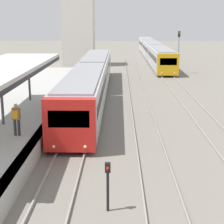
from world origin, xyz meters
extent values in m
cube|color=black|center=(-2.14, 13.80, 3.92)|extent=(0.08, 16.31, 0.24)
cylinder|color=#47474C|center=(-4.10, 13.80, 2.50)|extent=(0.16, 0.16, 3.09)
cylinder|color=#47474C|center=(-4.10, 20.32, 2.50)|extent=(0.16, 0.16, 3.09)
cylinder|color=#2D2D33|center=(-2.84, 11.69, 1.38)|extent=(0.14, 0.14, 0.85)
cylinder|color=#2D2D33|center=(-2.64, 11.69, 1.38)|extent=(0.14, 0.14, 0.85)
cube|color=olive|center=(-2.74, 11.69, 2.10)|extent=(0.40, 0.22, 0.60)
sphere|color=tan|center=(-2.74, 11.69, 2.51)|extent=(0.22, 0.22, 0.22)
cube|color=orange|center=(-2.74, 11.49, 2.12)|extent=(0.30, 0.18, 0.40)
cube|color=red|center=(0.00, 11.43, 1.62)|extent=(2.62, 0.70, 2.69)
cube|color=black|center=(0.00, 11.10, 1.99)|extent=(2.05, 0.04, 0.86)
sphere|color=#EFEACC|center=(-0.79, 11.09, 0.57)|extent=(0.16, 0.16, 0.16)
sphere|color=#EFEACC|center=(0.79, 11.09, 0.57)|extent=(0.16, 0.16, 0.16)
cube|color=#B7B7BC|center=(0.00, 19.13, 1.62)|extent=(2.62, 14.70, 2.69)
cube|color=gray|center=(0.00, 19.13, 3.02)|extent=(2.31, 14.41, 0.12)
cube|color=black|center=(0.00, 19.13, 1.91)|extent=(2.64, 13.53, 0.70)
cylinder|color=black|center=(-1.11, 14.36, 0.35)|extent=(0.12, 0.70, 0.70)
cylinder|color=black|center=(1.11, 14.36, 0.35)|extent=(0.12, 0.70, 0.70)
cylinder|color=black|center=(-1.11, 23.91, 0.35)|extent=(0.12, 0.70, 0.70)
cylinder|color=black|center=(1.11, 23.91, 0.35)|extent=(0.12, 0.70, 0.70)
cube|color=#B7B7BC|center=(0.00, 34.19, 1.62)|extent=(2.62, 14.70, 2.69)
cube|color=gray|center=(0.00, 34.19, 3.02)|extent=(2.31, 14.41, 0.12)
cube|color=black|center=(0.00, 34.19, 1.91)|extent=(2.64, 13.53, 0.70)
cylinder|color=black|center=(-1.11, 29.41, 0.35)|extent=(0.12, 0.70, 0.70)
cylinder|color=black|center=(1.11, 29.41, 0.35)|extent=(0.12, 0.70, 0.70)
cylinder|color=black|center=(-1.11, 38.96, 0.35)|extent=(0.12, 0.70, 0.70)
cylinder|color=black|center=(1.11, 38.96, 0.35)|extent=(0.12, 0.70, 0.70)
cube|color=gold|center=(8.26, 38.24, 1.57)|extent=(2.58, 0.70, 2.60)
cube|color=black|center=(8.26, 37.91, 1.93)|extent=(2.01, 0.04, 0.83)
sphere|color=#EFEACC|center=(7.49, 37.90, 0.57)|extent=(0.16, 0.16, 0.16)
sphere|color=#EFEACC|center=(9.04, 37.90, 0.57)|extent=(0.16, 0.16, 0.16)
cube|color=silver|center=(8.26, 45.69, 1.57)|extent=(2.58, 14.20, 2.60)
cube|color=gray|center=(8.26, 45.69, 2.93)|extent=(2.27, 13.92, 0.12)
cube|color=black|center=(8.26, 45.69, 1.85)|extent=(2.60, 13.06, 0.68)
cylinder|color=black|center=(7.17, 41.07, 0.35)|extent=(0.12, 0.70, 0.70)
cylinder|color=black|center=(9.36, 41.07, 0.35)|extent=(0.12, 0.70, 0.70)
cylinder|color=black|center=(7.17, 50.30, 0.35)|extent=(0.12, 0.70, 0.70)
cylinder|color=black|center=(9.36, 50.30, 0.35)|extent=(0.12, 0.70, 0.70)
cube|color=silver|center=(8.26, 60.24, 1.57)|extent=(2.58, 14.20, 2.60)
cube|color=gray|center=(8.26, 60.24, 2.93)|extent=(2.27, 13.92, 0.12)
cube|color=black|center=(8.26, 60.24, 1.85)|extent=(2.60, 13.06, 0.68)
cylinder|color=black|center=(7.17, 55.62, 0.35)|extent=(0.12, 0.70, 0.70)
cylinder|color=black|center=(9.36, 55.62, 0.35)|extent=(0.12, 0.70, 0.70)
cylinder|color=black|center=(7.17, 64.85, 0.35)|extent=(0.12, 0.70, 0.70)
cylinder|color=black|center=(9.36, 64.85, 0.35)|extent=(0.12, 0.70, 0.70)
cube|color=silver|center=(8.26, 74.79, 1.57)|extent=(2.58, 14.20, 2.60)
cube|color=gray|center=(8.26, 74.79, 2.93)|extent=(2.27, 13.92, 0.12)
cube|color=black|center=(8.26, 74.79, 1.85)|extent=(2.60, 13.06, 0.68)
cylinder|color=black|center=(7.17, 70.17, 0.35)|extent=(0.12, 0.70, 0.70)
cylinder|color=black|center=(9.36, 70.17, 0.35)|extent=(0.12, 0.70, 0.70)
cylinder|color=black|center=(7.17, 79.40, 0.35)|extent=(0.12, 0.70, 0.70)
cylinder|color=black|center=(9.36, 79.40, 0.35)|extent=(0.12, 0.70, 0.70)
cylinder|color=black|center=(2.08, 5.74, 0.75)|extent=(0.10, 0.10, 1.49)
cube|color=black|center=(2.08, 5.74, 1.67)|extent=(0.20, 0.14, 0.36)
sphere|color=red|center=(2.08, 5.65, 1.67)|extent=(0.11, 0.11, 0.11)
cylinder|color=gray|center=(10.00, 41.86, 2.67)|extent=(0.14, 0.14, 5.35)
cube|color=black|center=(10.00, 41.86, 5.00)|extent=(0.28, 0.20, 0.70)
sphere|color=green|center=(10.00, 41.74, 5.14)|extent=(0.14, 0.14, 0.14)
cube|color=silver|center=(-3.67, 50.68, 5.05)|extent=(4.59, 4.59, 10.10)
camera|label=1|loc=(2.48, -6.54, 6.70)|focal=60.00mm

